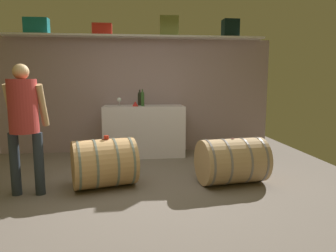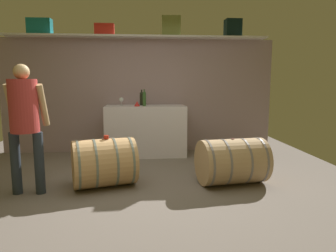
% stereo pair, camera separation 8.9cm
% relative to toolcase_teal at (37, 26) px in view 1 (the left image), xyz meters
% --- Properties ---
extents(ground_plane, '(6.47, 7.97, 0.02)m').
position_rel_toolcase_teal_xyz_m(ground_plane, '(1.79, -1.64, -2.38)').
color(ground_plane, '#70655C').
extents(back_wall_panel, '(5.27, 0.10, 2.19)m').
position_rel_toolcase_teal_xyz_m(back_wall_panel, '(1.79, 0.15, -1.27)').
color(back_wall_panel, gray).
rests_on(back_wall_panel, ground).
extents(high_shelf_board, '(4.85, 0.40, 0.03)m').
position_rel_toolcase_teal_xyz_m(high_shelf_board, '(1.79, 0.00, -0.16)').
color(high_shelf_board, silver).
rests_on(high_shelf_board, back_wall_panel).
extents(toolcase_teal, '(0.43, 0.20, 0.29)m').
position_rel_toolcase_teal_xyz_m(toolcase_teal, '(0.00, 0.00, 0.00)').
color(toolcase_teal, '#157078').
rests_on(toolcase_teal, high_shelf_board).
extents(toolcase_red, '(0.36, 0.20, 0.21)m').
position_rel_toolcase_teal_xyz_m(toolcase_red, '(1.16, 0.00, -0.04)').
color(toolcase_red, red).
rests_on(toolcase_red, high_shelf_board).
extents(toolcase_olive, '(0.37, 0.32, 0.36)m').
position_rel_toolcase_teal_xyz_m(toolcase_olive, '(2.41, 0.00, 0.04)').
color(toolcase_olive, olive).
rests_on(toolcase_olive, high_shelf_board).
extents(toolcase_black, '(0.31, 0.24, 0.33)m').
position_rel_toolcase_teal_xyz_m(toolcase_black, '(3.59, 0.00, 0.02)').
color(toolcase_black, black).
rests_on(toolcase_black, high_shelf_board).
extents(work_cabinet, '(1.48, 0.66, 0.94)m').
position_rel_toolcase_teal_xyz_m(work_cabinet, '(1.91, -0.24, -1.90)').
color(work_cabinet, white).
rests_on(work_cabinet, ground).
extents(wine_bottle_green, '(0.06, 0.06, 0.31)m').
position_rel_toolcase_teal_xyz_m(wine_bottle_green, '(1.89, -0.32, -1.29)').
color(wine_bottle_green, '#305829').
rests_on(wine_bottle_green, work_cabinet).
extents(wine_bottle_dark, '(0.08, 0.08, 0.29)m').
position_rel_toolcase_teal_xyz_m(wine_bottle_dark, '(1.84, -0.14, -1.30)').
color(wine_bottle_dark, black).
rests_on(wine_bottle_dark, work_cabinet).
extents(wine_glass, '(0.08, 0.08, 0.15)m').
position_rel_toolcase_teal_xyz_m(wine_glass, '(1.45, -0.12, -1.33)').
color(wine_glass, white).
rests_on(wine_glass, work_cabinet).
extents(red_funnel, '(0.11, 0.11, 0.09)m').
position_rel_toolcase_teal_xyz_m(red_funnel, '(1.75, -0.36, -1.39)').
color(red_funnel, red).
rests_on(red_funnel, work_cabinet).
extents(wine_barrel_near, '(0.94, 0.82, 0.65)m').
position_rel_toolcase_teal_xyz_m(wine_barrel_near, '(1.34, -1.96, -2.05)').
color(wine_barrel_near, tan).
rests_on(wine_barrel_near, ground).
extents(wine_barrel_far, '(0.96, 0.73, 0.63)m').
position_rel_toolcase_teal_xyz_m(wine_barrel_far, '(3.06, -1.99, -2.06)').
color(wine_barrel_far, tan).
rests_on(wine_barrel_far, ground).
extents(tasting_cup, '(0.06, 0.06, 0.04)m').
position_rel_toolcase_teal_xyz_m(tasting_cup, '(1.38, -1.96, -1.71)').
color(tasting_cup, red).
rests_on(tasting_cup, wine_barrel_near).
extents(winemaker_pouring, '(0.48, 0.39, 1.59)m').
position_rel_toolcase_teal_xyz_m(winemaker_pouring, '(0.44, -2.16, -1.40)').
color(winemaker_pouring, '#28313B').
rests_on(winemaker_pouring, ground).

